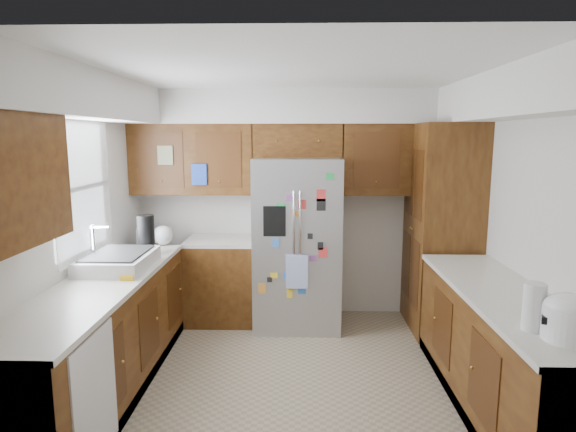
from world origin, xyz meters
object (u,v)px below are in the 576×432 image
object	(u,v)px
fridge	(297,243)
pantry	(442,229)
paper_towel	(534,307)
rice_cooker	(571,317)

from	to	relation	value
fridge	pantry	bearing A→B (deg)	-2.06
pantry	paper_towel	bearing A→B (deg)	-93.40
fridge	paper_towel	size ratio (longest dim) A/B	6.50
rice_cooker	paper_towel	xyz separation A→B (m)	(-0.14, 0.13, 0.01)
rice_cooker	fridge	bearing A→B (deg)	121.14
pantry	paper_towel	xyz separation A→B (m)	(-0.14, -2.30, -0.02)
paper_towel	fridge	bearing A→B (deg)	120.13
rice_cooker	paper_towel	bearing A→B (deg)	135.70
pantry	fridge	bearing A→B (deg)	177.94
fridge	paper_towel	bearing A→B (deg)	-59.87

